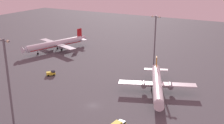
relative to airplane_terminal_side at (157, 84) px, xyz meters
name	(u,v)px	position (x,y,z in m)	size (l,w,h in m)	color
ground_plane	(93,106)	(-16.75, -22.19, -3.91)	(416.00, 416.00, 0.00)	#4C4C51
airplane_terminal_side	(157,84)	(0.00, 0.00, 0.00)	(30.45, 38.62, 10.35)	white
airplane_taxiway_distant	(56,44)	(-76.67, 30.16, 0.40)	(34.03, 43.26, 11.40)	silver
baggage_tractor	(51,73)	(-50.91, -5.34, -2.73)	(4.28, 4.35, 2.25)	yellow
apron_light_east	(8,78)	(-32.33, -45.71, 12.26)	(4.80, 0.90, 28.59)	slate
apron_light_central	(155,37)	(-13.92, 33.46, 10.92)	(4.80, 0.90, 25.97)	slate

